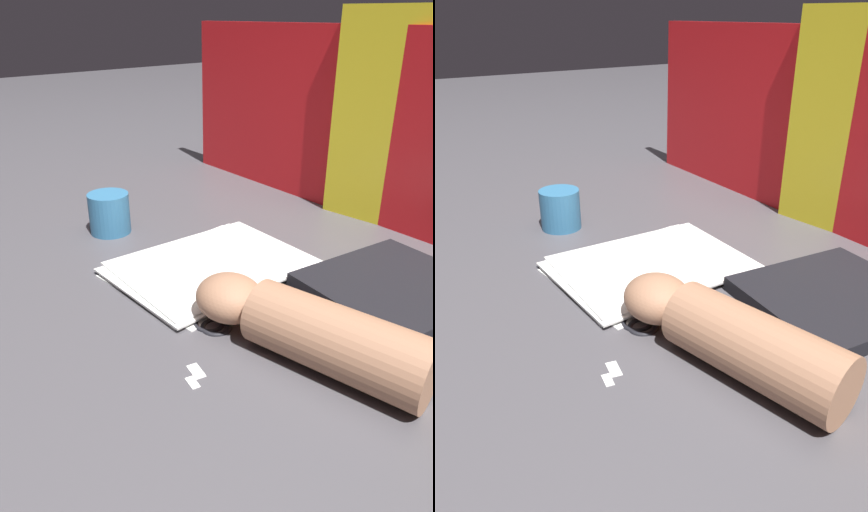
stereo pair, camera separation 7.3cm
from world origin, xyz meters
The scene contains 10 objects.
ground_plane centered at (0.00, 0.00, 0.00)m, with size 6.00×6.00×0.00m, color #4C494F.
backdrop_panel_left centered at (-0.16, 0.41, 0.18)m, with size 0.78×0.07×0.36m.
paper_stack centered at (-0.05, 0.01, 0.01)m, with size 0.25×0.32×0.01m.
book_closed centered at (0.20, 0.17, 0.01)m, with size 0.25×0.27×0.02m.
scissors centered at (0.08, -0.06, 0.00)m, with size 0.08×0.16×0.01m.
hand_forearm centered at (0.21, -0.05, 0.04)m, with size 0.32×0.13×0.08m.
paper_scrap_near centered at (0.15, -0.19, 0.00)m, with size 0.02×0.01×0.00m.
paper_scrap_mid centered at (0.14, -0.17, 0.00)m, with size 0.03×0.02×0.00m.
paper_scrap_far centered at (0.05, -0.10, 0.00)m, with size 0.02×0.02×0.00m.
mug centered at (-0.29, -0.03, 0.04)m, with size 0.08×0.08×0.08m.
Camera 2 is at (0.55, -0.41, 0.38)m, focal length 35.00 mm.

